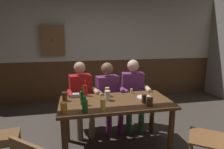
% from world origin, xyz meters
% --- Properties ---
extents(back_wall_upper, '(6.58, 0.12, 1.66)m').
position_xyz_m(back_wall_upper, '(0.00, 2.55, 1.86)').
color(back_wall_upper, beige).
extents(back_wall_wainscot, '(6.58, 0.12, 1.03)m').
position_xyz_m(back_wall_wainscot, '(0.00, 2.55, 0.52)').
color(back_wall_wainscot, brown).
rests_on(back_wall_wainscot, ground_plane).
extents(dining_table, '(1.60, 0.81, 0.74)m').
position_xyz_m(dining_table, '(0.00, 0.19, 0.62)').
color(dining_table, brown).
rests_on(dining_table, ground_plane).
extents(person_0, '(0.54, 0.57, 1.23)m').
position_xyz_m(person_0, '(-0.47, 0.81, 0.67)').
color(person_0, '#AD1919').
rests_on(person_0, ground_plane).
extents(person_1, '(0.57, 0.56, 1.20)m').
position_xyz_m(person_1, '(0.01, 0.81, 0.66)').
color(person_1, '#6B2D66').
rests_on(person_1, ground_plane).
extents(person_2, '(0.56, 0.55, 1.24)m').
position_xyz_m(person_2, '(0.47, 0.82, 0.68)').
color(person_2, '#6B2D66').
rests_on(person_2, ground_plane).
extents(chair_empty_far_end, '(0.61, 0.61, 0.88)m').
position_xyz_m(chair_empty_far_end, '(1.06, -0.58, 0.48)').
color(chair_empty_far_end, brown).
rests_on(chair_empty_far_end, ground_plane).
extents(table_candle, '(0.04, 0.04, 0.08)m').
position_xyz_m(table_candle, '(0.33, 0.49, 0.78)').
color(table_candle, '#F9E08C').
rests_on(table_candle, dining_table).
extents(condiment_caddy, '(0.14, 0.10, 0.05)m').
position_xyz_m(condiment_caddy, '(-0.58, 0.50, 0.76)').
color(condiment_caddy, '#B2B7BC').
rests_on(condiment_caddy, dining_table).
extents(plate_0, '(0.22, 0.22, 0.01)m').
position_xyz_m(plate_0, '(0.46, 0.25, 0.75)').
color(plate_0, white).
rests_on(plate_0, dining_table).
extents(bottle_0, '(0.07, 0.07, 0.21)m').
position_xyz_m(bottle_0, '(-0.46, -0.13, 0.83)').
color(bottle_0, '#195923').
rests_on(bottle_0, dining_table).
extents(bottle_1, '(0.07, 0.07, 0.25)m').
position_xyz_m(bottle_1, '(-0.42, 0.53, 0.83)').
color(bottle_1, red).
rests_on(bottle_1, dining_table).
extents(bottle_2, '(0.05, 0.05, 0.25)m').
position_xyz_m(bottle_2, '(-0.48, 0.14, 0.84)').
color(bottle_2, '#195923').
rests_on(bottle_2, dining_table).
extents(pint_glass_0, '(0.08, 0.08, 0.13)m').
position_xyz_m(pint_glass_0, '(-0.71, -0.09, 0.80)').
color(pint_glass_0, gold).
rests_on(pint_glass_0, dining_table).
extents(pint_glass_1, '(0.07, 0.07, 0.13)m').
position_xyz_m(pint_glass_1, '(-0.72, 0.35, 0.80)').
color(pint_glass_1, '#4C2D19').
rests_on(pint_glass_1, dining_table).
extents(pint_glass_2, '(0.07, 0.07, 0.12)m').
position_xyz_m(pint_glass_2, '(0.37, 0.04, 0.80)').
color(pint_glass_2, '#4C2D19').
rests_on(pint_glass_2, dining_table).
extents(pint_glass_3, '(0.07, 0.07, 0.16)m').
position_xyz_m(pint_glass_3, '(-0.23, -0.13, 0.82)').
color(pint_glass_3, '#E5C64C').
rests_on(pint_glass_3, dining_table).
extents(pint_glass_4, '(0.08, 0.08, 0.14)m').
position_xyz_m(pint_glass_4, '(-0.11, 0.25, 0.81)').
color(pint_glass_4, white).
rests_on(pint_glass_4, dining_table).
extents(pint_glass_5, '(0.08, 0.08, 0.12)m').
position_xyz_m(pint_glass_5, '(0.41, -0.09, 0.80)').
color(pint_glass_5, '#4C2D19').
rests_on(pint_glass_5, dining_table).
extents(pint_glass_6, '(0.07, 0.07, 0.14)m').
position_xyz_m(pint_glass_6, '(-0.08, 0.43, 0.81)').
color(pint_glass_6, '#E5C64C').
rests_on(pint_glass_6, dining_table).
extents(wall_dart_cabinet, '(0.56, 0.15, 0.70)m').
position_xyz_m(wall_dart_cabinet, '(-1.05, 2.42, 1.56)').
color(wall_dart_cabinet, brown).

